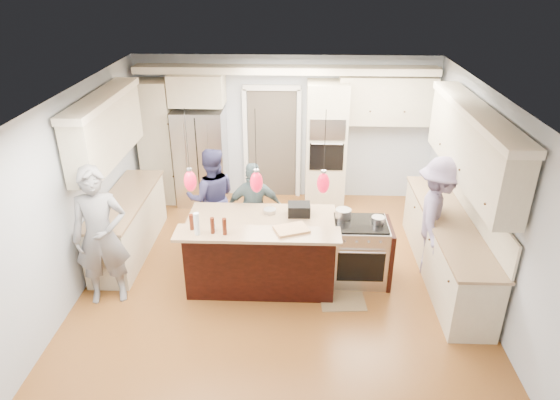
# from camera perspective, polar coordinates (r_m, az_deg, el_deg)

# --- Properties ---
(ground_plane) EXTENTS (6.00, 6.00, 0.00)m
(ground_plane) POSITION_cam_1_polar(r_m,az_deg,el_deg) (7.31, -0.11, -9.35)
(ground_plane) COLOR #956028
(ground_plane) RESTS_ON ground
(room_shell) EXTENTS (5.54, 6.04, 2.72)m
(room_shell) POSITION_cam_1_polar(r_m,az_deg,el_deg) (6.44, -0.12, 4.00)
(room_shell) COLOR #B2BCC6
(room_shell) RESTS_ON ground
(refrigerator) EXTENTS (0.90, 0.70, 1.80)m
(refrigerator) POSITION_cam_1_polar(r_m,az_deg,el_deg) (9.40, -8.98, 4.87)
(refrigerator) COLOR #B7B7BC
(refrigerator) RESTS_ON ground
(oven_column) EXTENTS (0.72, 0.69, 2.30)m
(oven_column) POSITION_cam_1_polar(r_m,az_deg,el_deg) (9.18, 5.27, 6.24)
(oven_column) COLOR beige
(oven_column) RESTS_ON ground
(back_upper_cabinets) EXTENTS (5.30, 0.61, 2.54)m
(back_upper_cabinets) POSITION_cam_1_polar(r_m,az_deg,el_deg) (9.15, -4.16, 9.63)
(back_upper_cabinets) COLOR beige
(back_upper_cabinets) RESTS_ON ground
(right_counter_run) EXTENTS (0.64, 3.10, 2.51)m
(right_counter_run) POSITION_cam_1_polar(r_m,az_deg,el_deg) (7.36, 19.38, -1.15)
(right_counter_run) COLOR beige
(right_counter_run) RESTS_ON ground
(left_cabinets) EXTENTS (0.64, 2.30, 2.51)m
(left_cabinets) POSITION_cam_1_polar(r_m,az_deg,el_deg) (7.94, -17.80, 1.10)
(left_cabinets) COLOR beige
(left_cabinets) RESTS_ON ground
(kitchen_island) EXTENTS (2.10, 1.46, 1.12)m
(kitchen_island) POSITION_cam_1_polar(r_m,az_deg,el_deg) (7.11, -2.08, -5.76)
(kitchen_island) COLOR black
(kitchen_island) RESTS_ON ground
(island_range) EXTENTS (0.82, 0.71, 0.92)m
(island_range) POSITION_cam_1_polar(r_m,az_deg,el_deg) (7.24, 9.21, -5.80)
(island_range) COLOR #B7B7BC
(island_range) RESTS_ON ground
(pendant_lights) EXTENTS (1.75, 0.15, 1.03)m
(pendant_lights) POSITION_cam_1_polar(r_m,az_deg,el_deg) (5.99, -2.71, 2.09)
(pendant_lights) COLOR black
(pendant_lights) RESTS_ON ground
(person_bar_end) EXTENTS (0.80, 0.62, 1.93)m
(person_bar_end) POSITION_cam_1_polar(r_m,az_deg,el_deg) (6.89, -19.81, -3.96)
(person_bar_end) COLOR slate
(person_bar_end) RESTS_ON ground
(person_far_left) EXTENTS (0.90, 0.76, 1.64)m
(person_far_left) POSITION_cam_1_polar(r_m,az_deg,el_deg) (7.91, -7.79, 0.22)
(person_far_left) COLOR navy
(person_far_left) RESTS_ON ground
(person_far_right) EXTENTS (0.91, 0.46, 1.50)m
(person_far_right) POSITION_cam_1_polar(r_m,az_deg,el_deg) (7.68, -2.95, -1.02)
(person_far_right) COLOR #496167
(person_far_right) RESTS_ON ground
(person_range_side) EXTENTS (0.95, 1.29, 1.79)m
(person_range_side) POSITION_cam_1_polar(r_m,az_deg,el_deg) (7.47, 17.55, -1.86)
(person_range_side) COLOR gray
(person_range_side) RESTS_ON ground
(floor_rug) EXTENTS (0.67, 0.93, 0.01)m
(floor_rug) POSITION_cam_1_polar(r_m,az_deg,el_deg) (7.16, 6.91, -10.35)
(floor_rug) COLOR olive
(floor_rug) RESTS_ON ground
(water_bottle) EXTENTS (0.09, 0.09, 0.30)m
(water_bottle) POSITION_cam_1_polar(r_m,az_deg,el_deg) (6.24, -9.49, -2.71)
(water_bottle) COLOR silver
(water_bottle) RESTS_ON kitchen_island
(beer_bottle_a) EXTENTS (0.07, 0.07, 0.21)m
(beer_bottle_a) POSITION_cam_1_polar(r_m,az_deg,el_deg) (6.38, -10.08, -2.51)
(beer_bottle_a) COLOR #43180C
(beer_bottle_a) RESTS_ON kitchen_island
(beer_bottle_b) EXTENTS (0.07, 0.07, 0.22)m
(beer_bottle_b) POSITION_cam_1_polar(r_m,az_deg,el_deg) (6.21, -6.36, -3.03)
(beer_bottle_b) COLOR #43180C
(beer_bottle_b) RESTS_ON kitchen_island
(beer_bottle_c) EXTENTS (0.07, 0.07, 0.21)m
(beer_bottle_c) POSITION_cam_1_polar(r_m,az_deg,el_deg) (6.26, -7.73, -2.90)
(beer_bottle_c) COLOR #43180C
(beer_bottle_c) RESTS_ON kitchen_island
(drink_can) EXTENTS (0.08, 0.08, 0.11)m
(drink_can) POSITION_cam_1_polar(r_m,az_deg,el_deg) (6.34, -7.62, -3.04)
(drink_can) COLOR #B7B7BC
(drink_can) RESTS_ON kitchen_island
(cutting_board) EXTENTS (0.49, 0.42, 0.03)m
(cutting_board) POSITION_cam_1_polar(r_m,az_deg,el_deg) (6.31, 1.31, -3.37)
(cutting_board) COLOR tan
(cutting_board) RESTS_ON kitchen_island
(pot_large) EXTENTS (0.22, 0.22, 0.13)m
(pot_large) POSITION_cam_1_polar(r_m,az_deg,el_deg) (7.07, 7.24, -1.55)
(pot_large) COLOR #B7B7BC
(pot_large) RESTS_ON island_range
(pot_small) EXTENTS (0.18, 0.18, 0.09)m
(pot_small) POSITION_cam_1_polar(r_m,az_deg,el_deg) (7.02, 11.14, -2.25)
(pot_small) COLOR #B7B7BC
(pot_small) RESTS_ON island_range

